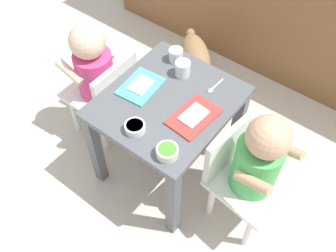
{
  "coord_description": "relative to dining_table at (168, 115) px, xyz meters",
  "views": [
    {
      "loc": [
        0.62,
        -0.8,
        1.59
      ],
      "look_at": [
        0.0,
        0.0,
        0.31
      ],
      "focal_mm": 40.84,
      "sensor_mm": 36.0,
      "label": 1
    }
  ],
  "objects": [
    {
      "name": "food_tray_right",
      "position": [
        0.13,
        -0.01,
        0.1
      ],
      "size": [
        0.15,
        0.21,
        0.02
      ],
      "color": "red",
      "rests_on": "dining_table"
    },
    {
      "name": "cereal_bowl_left_side",
      "position": [
        -0.01,
        -0.19,
        0.11
      ],
      "size": [
        0.08,
        0.08,
        0.03
      ],
      "color": "white",
      "rests_on": "dining_table"
    },
    {
      "name": "veggie_bowl_far",
      "position": [
        0.16,
        -0.21,
        0.11
      ],
      "size": [
        0.08,
        0.08,
        0.04
      ],
      "color": "silver",
      "rests_on": "dining_table"
    },
    {
      "name": "seated_child_left",
      "position": [
        -0.4,
        -0.01,
        0.02
      ],
      "size": [
        0.28,
        0.28,
        0.64
      ],
      "color": "white",
      "rests_on": "ground"
    },
    {
      "name": "spoon_by_left_tray",
      "position": [
        0.11,
        0.17,
        0.1
      ],
      "size": [
        0.02,
        0.1,
        0.01
      ],
      "color": "silver",
      "rests_on": "dining_table"
    },
    {
      "name": "food_tray_left",
      "position": [
        -0.13,
        -0.01,
        0.1
      ],
      "size": [
        0.15,
        0.19,
        0.02
      ],
      "color": "#4CC6BC",
      "rests_on": "dining_table"
    },
    {
      "name": "dining_table",
      "position": [
        0.0,
        0.0,
        0.0
      ],
      "size": [
        0.48,
        0.54,
        0.47
      ],
      "color": "#515459",
      "rests_on": "ground"
    },
    {
      "name": "seated_child_right",
      "position": [
        0.4,
        0.0,
        0.03
      ],
      "size": [
        0.31,
        0.31,
        0.65
      ],
      "color": "white",
      "rests_on": "ground"
    },
    {
      "name": "dog",
      "position": [
        -0.2,
        0.51,
        -0.18
      ],
      "size": [
        0.39,
        0.4,
        0.3
      ],
      "color": "olive",
      "rests_on": "ground"
    },
    {
      "name": "ground_plane",
      "position": [
        0.0,
        0.0,
        -0.38
      ],
      "size": [
        7.0,
        7.0,
        0.0
      ],
      "primitive_type": "plane",
      "color": "beige"
    },
    {
      "name": "water_cup_right",
      "position": [
        -0.04,
        0.15,
        0.12
      ],
      "size": [
        0.06,
        0.06,
        0.07
      ],
      "color": "white",
      "rests_on": "dining_table"
    },
    {
      "name": "water_cup_left",
      "position": [
        -0.11,
        0.2,
        0.12
      ],
      "size": [
        0.06,
        0.06,
        0.06
      ],
      "color": "white",
      "rests_on": "dining_table"
    }
  ]
}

